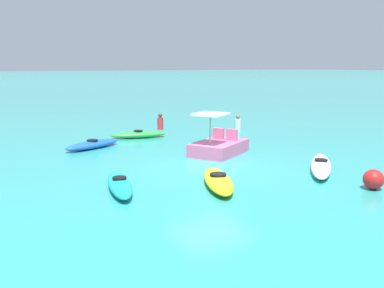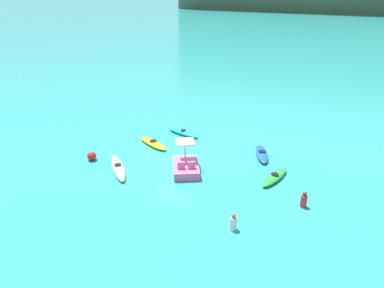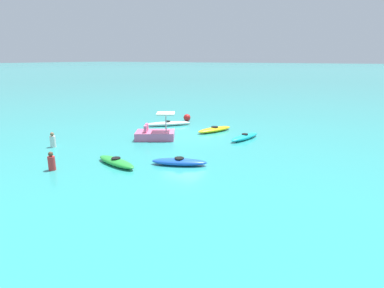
{
  "view_description": "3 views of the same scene",
  "coord_description": "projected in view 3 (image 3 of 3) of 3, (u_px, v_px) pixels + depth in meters",
  "views": [
    {
      "loc": [
        -11.78,
        7.61,
        3.39
      ],
      "look_at": [
        2.6,
        -0.8,
        0.27
      ],
      "focal_mm": 38.98,
      "sensor_mm": 36.0,
      "label": 1
    },
    {
      "loc": [
        9.67,
        -18.73,
        10.61
      ],
      "look_at": [
        0.53,
        1.61,
        0.42
      ],
      "focal_mm": 34.15,
      "sensor_mm": 36.0,
      "label": 2
    },
    {
      "loc": [
        17.48,
        9.91,
        4.99
      ],
      "look_at": [
        2.53,
        1.9,
        0.35
      ],
      "focal_mm": 29.56,
      "sensor_mm": 36.0,
      "label": 3
    }
  ],
  "objects": [
    {
      "name": "buoy_red",
      "position": [
        187.0,
        118.0,
        25.68
      ],
      "size": [
        0.57,
        0.57,
        0.57
      ],
      "primitive_type": "sphere",
      "color": "red",
      "rests_on": "ground_plane"
    },
    {
      "name": "kayak_cyan",
      "position": [
        245.0,
        137.0,
        19.92
      ],
      "size": [
        2.81,
        1.28,
        0.37
      ],
      "color": "#19B7C6",
      "rests_on": "ground_plane"
    },
    {
      "name": "kayak_white",
      "position": [
        168.0,
        124.0,
        23.96
      ],
      "size": [
        2.88,
        3.02,
        0.37
      ],
      "color": "white",
      "rests_on": "ground_plane"
    },
    {
      "name": "person_by_kayaks",
      "position": [
        53.0,
        141.0,
        18.16
      ],
      "size": [
        0.41,
        0.41,
        0.88
      ],
      "color": "silver",
      "rests_on": "ground_plane"
    },
    {
      "name": "ground_plane",
      "position": [
        185.0,
        137.0,
        20.7
      ],
      "size": [
        600.0,
        600.0,
        0.0
      ],
      "primitive_type": "plane",
      "color": "teal"
    },
    {
      "name": "kayak_yellow",
      "position": [
        215.0,
        129.0,
        22.0
      ],
      "size": [
        2.88,
        1.88,
        0.37
      ],
      "color": "yellow",
      "rests_on": "ground_plane"
    },
    {
      "name": "kayak_green",
      "position": [
        116.0,
        162.0,
        15.16
      ],
      "size": [
        1.31,
        2.74,
        0.37
      ],
      "color": "green",
      "rests_on": "ground_plane"
    },
    {
      "name": "person_near_shore",
      "position": [
        52.0,
        162.0,
        14.43
      ],
      "size": [
        0.43,
        0.43,
        0.88
      ],
      "color": "red",
      "rests_on": "ground_plane"
    },
    {
      "name": "pedal_boat_pink",
      "position": [
        155.0,
        134.0,
        19.99
      ],
      "size": [
        2.47,
        2.83,
        1.68
      ],
      "color": "pink",
      "rests_on": "ground_plane"
    },
    {
      "name": "kayak_blue",
      "position": [
        179.0,
        162.0,
        15.16
      ],
      "size": [
        1.66,
        2.74,
        0.37
      ],
      "color": "blue",
      "rests_on": "ground_plane"
    }
  ]
}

